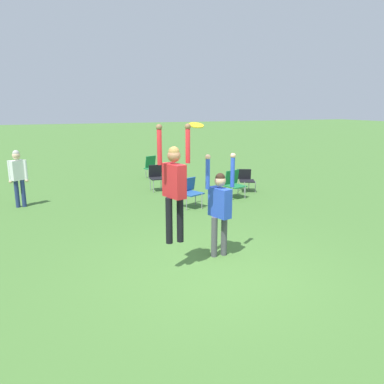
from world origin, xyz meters
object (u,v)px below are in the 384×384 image
(person_jumping, at_px, (174,182))
(person_defending, at_px, (220,203))
(frisbee, at_px, (196,125))
(camping_chair_4, at_px, (234,182))
(camping_chair_5, at_px, (151,166))
(camping_chair_1, at_px, (156,175))
(person_spectator_near, at_px, (18,174))
(camping_chair_0, at_px, (246,178))
(camping_chair_3, at_px, (190,190))

(person_jumping, xyz_separation_m, person_defending, (1.02, 0.28, -0.55))
(frisbee, height_order, camping_chair_4, frisbee)
(frisbee, bearing_deg, camping_chair_5, 79.12)
(person_jumping, relative_size, person_defending, 1.03)
(person_defending, xyz_separation_m, camping_chair_1, (0.58, 6.09, -0.53))
(camping_chair_1, distance_m, camping_chair_5, 2.34)
(camping_chair_5, distance_m, person_spectator_near, 5.63)
(person_jumping, relative_size, camping_chair_0, 2.75)
(person_jumping, xyz_separation_m, person_spectator_near, (-2.71, 5.76, -0.63))
(camping_chair_3, distance_m, person_spectator_near, 4.95)
(person_jumping, relative_size, frisbee, 7.76)
(camping_chair_3, height_order, person_spectator_near, person_spectator_near)
(person_jumping, bearing_deg, camping_chair_5, -29.05)
(person_defending, bearing_deg, person_spectator_near, -161.22)
(person_jumping, relative_size, camping_chair_4, 2.41)
(camping_chair_3, bearing_deg, camping_chair_5, -115.76)
(person_jumping, bearing_deg, person_spectator_near, 9.73)
(camping_chair_3, height_order, camping_chair_4, camping_chair_4)
(camping_chair_3, relative_size, person_spectator_near, 0.50)
(person_jumping, xyz_separation_m, camping_chair_5, (2.09, 8.66, -1.11))
(camping_chair_0, bearing_deg, camping_chair_5, -31.23)
(person_jumping, relative_size, camping_chair_3, 2.48)
(camping_chair_0, relative_size, camping_chair_1, 0.85)
(camping_chair_0, relative_size, camping_chair_4, 0.88)
(frisbee, height_order, camping_chair_1, frisbee)
(frisbee, relative_size, camping_chair_0, 0.35)
(person_defending, height_order, camping_chair_5, person_defending)
(camping_chair_0, distance_m, camping_chair_5, 4.26)
(person_jumping, distance_m, camping_chair_0, 6.85)
(person_defending, height_order, camping_chair_0, person_defending)
(person_defending, relative_size, person_spectator_near, 1.21)
(person_spectator_near, bearing_deg, camping_chair_4, -41.14)
(frisbee, bearing_deg, person_jumping, -168.95)
(camping_chair_3, distance_m, camping_chair_5, 4.75)
(person_jumping, height_order, camping_chair_5, person_jumping)
(person_jumping, height_order, person_spectator_near, person_jumping)
(frisbee, distance_m, camping_chair_4, 5.82)
(frisbee, relative_size, camping_chair_1, 0.30)
(person_defending, height_order, camping_chair_4, person_defending)
(camping_chair_1, bearing_deg, camping_chair_0, 160.48)
(person_defending, height_order, camping_chair_1, person_defending)
(camping_chair_3, xyz_separation_m, camping_chair_4, (1.76, 0.57, -0.01))
(camping_chair_5, bearing_deg, person_jumping, 52.74)
(person_jumping, bearing_deg, camping_chair_3, -40.93)
(person_defending, relative_size, camping_chair_5, 2.25)
(person_spectator_near, bearing_deg, camping_chair_5, 1.35)
(person_defending, xyz_separation_m, camping_chair_5, (1.07, 8.38, -0.55))
(person_jumping, distance_m, camping_chair_3, 4.48)
(person_defending, bearing_deg, camping_chair_1, 159.06)
(camping_chair_0, relative_size, camping_chair_5, 0.84)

